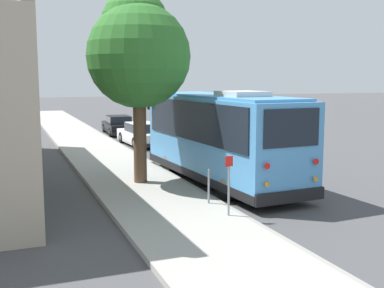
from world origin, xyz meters
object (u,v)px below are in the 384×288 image
at_px(street_tree, 138,50).
at_px(parked_sedan_white, 141,135).
at_px(sign_post_near, 229,185).
at_px(parked_sedan_black, 118,126).
at_px(sign_post_far, 209,186).
at_px(shuttle_bus, 220,134).

bearing_deg(street_tree, parked_sedan_white, -15.63).
xyz_separation_m(street_tree, sign_post_near, (-5.04, -1.12, -3.83)).
distance_m(parked_sedan_black, sign_post_far, 19.57).
relative_size(shuttle_bus, parked_sedan_white, 2.00).
height_order(shuttle_bus, sign_post_far, shuttle_bus).
xyz_separation_m(parked_sedan_white, street_tree, (-9.98, 2.79, 4.21)).
distance_m(shuttle_bus, street_tree, 4.21).
distance_m(street_tree, sign_post_far, 5.66).
relative_size(parked_sedan_black, sign_post_far, 4.44).
bearing_deg(sign_post_far, parked_sedan_white, -6.99).
bearing_deg(street_tree, shuttle_bus, -101.86).
distance_m(parked_sedan_white, sign_post_near, 15.12).
relative_size(shuttle_bus, street_tree, 1.31).
distance_m(parked_sedan_white, street_tree, 11.19).
height_order(sign_post_near, sign_post_far, sign_post_near).
distance_m(street_tree, sign_post_near, 6.42).
xyz_separation_m(parked_sedan_black, street_tree, (-15.83, 2.77, 4.23)).
distance_m(shuttle_bus, parked_sedan_black, 16.48).
relative_size(shuttle_bus, parked_sedan_black, 1.96).
bearing_deg(sign_post_near, parked_sedan_black, -4.53).
xyz_separation_m(parked_sedan_white, sign_post_near, (-15.02, 1.67, 0.39)).
height_order(shuttle_bus, sign_post_near, shuttle_bus).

